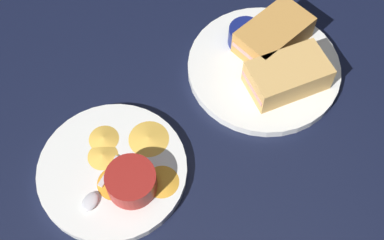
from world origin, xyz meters
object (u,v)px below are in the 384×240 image
sandwich_half_near (288,75)px  spoon_by_gravy_ramekin (95,194)px  ramekin_dark_sauce (245,35)px  plate_sandwich_main (264,68)px  ramekin_light_gravy (131,181)px  plate_chips_companion (113,170)px  sandwich_half_far (273,35)px  spoon_by_dark_ramekin (267,57)px

sandwich_half_near → spoon_by_gravy_ramekin: size_ratio=1.56×
sandwich_half_near → ramekin_dark_sauce: (6.76, -8.63, -0.49)cm
plate_sandwich_main → ramekin_light_gravy: (20.65, 23.26, 2.79)cm
sandwich_half_near → plate_chips_companion: sandwich_half_near is taller
plate_chips_companion → ramekin_dark_sauce: bearing=-129.4°
ramekin_light_gravy → sandwich_half_near: bearing=-140.9°
plate_sandwich_main → plate_chips_companion: 31.57cm
plate_chips_companion → sandwich_half_far: bearing=-135.5°
sandwich_half_near → spoon_by_gravy_ramekin: bearing=35.6°
plate_chips_companion → ramekin_light_gravy: ramekin_light_gravy is taller
plate_sandwich_main → ramekin_dark_sauce: ramekin_dark_sauce is taller
sandwich_half_far → ramekin_dark_sauce: sandwich_half_far is taller
sandwich_half_near → plate_sandwich_main: bearing=-47.0°
sandwich_half_far → ramekin_dark_sauce: 4.83cm
spoon_by_dark_ramekin → ramekin_light_gravy: ramekin_light_gravy is taller
sandwich_half_near → plate_chips_companion: bearing=31.2°
plate_sandwich_main → plate_chips_companion: same height
ramekin_dark_sauce → ramekin_light_gravy: size_ratio=0.79×
plate_sandwich_main → sandwich_half_near: bearing=133.0°
plate_chips_companion → ramekin_light_gravy: 5.33cm
spoon_by_dark_ramekin → spoon_by_gravy_ramekin: same height
sandwich_half_near → spoon_by_dark_ramekin: sandwich_half_near is taller
plate_sandwich_main → plate_chips_companion: bearing=40.1°
plate_sandwich_main → spoon_by_dark_ramekin: 2.04cm
plate_chips_companion → ramekin_light_gravy: size_ratio=3.06×
sandwich_half_near → plate_chips_companion: size_ratio=0.65×
sandwich_half_near → spoon_by_gravy_ramekin: (29.54, 21.18, -2.04)cm
sandwich_half_far → plate_chips_companion: size_ratio=0.63×
plate_sandwich_main → sandwich_half_far: bearing=-107.0°
ramekin_dark_sauce → plate_chips_companion: 32.86cm
ramekin_dark_sauce → ramekin_light_gravy: bearing=58.4°
sandwich_half_near → sandwich_half_far: size_ratio=1.03×
spoon_by_gravy_ramekin → sandwich_half_far: bearing=-132.9°
spoon_by_dark_ramekin → plate_chips_companion: bearing=41.7°
sandwich_half_far → ramekin_light_gravy: bearing=51.8°
sandwich_half_near → ramekin_dark_sauce: sandwich_half_near is taller
spoon_by_gravy_ramekin → plate_chips_companion: bearing=-113.6°
spoon_by_dark_ramekin → spoon_by_gravy_ramekin: size_ratio=0.87×
ramekin_dark_sauce → plate_chips_companion: bearing=50.6°
ramekin_dark_sauce → spoon_by_gravy_ramekin: (22.77, 29.81, -1.54)cm
sandwich_half_far → ramekin_light_gravy: 35.74cm
plate_chips_companion → ramekin_light_gravy: bearing=140.2°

